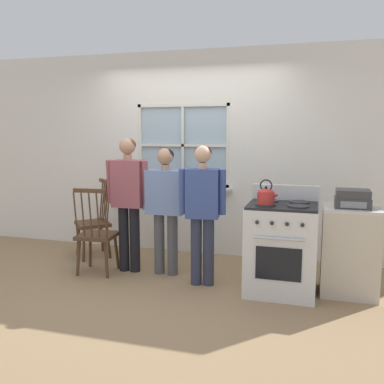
{
  "coord_description": "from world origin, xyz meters",
  "views": [
    {
      "loc": [
        1.62,
        -4.11,
        1.66
      ],
      "look_at": [
        0.31,
        0.28,
        1.0
      ],
      "focal_mm": 40.0,
      "sensor_mm": 36.0,
      "label": 1
    }
  ],
  "objects_px": {
    "side_counter": "(350,251)",
    "stereo": "(353,199)",
    "stove": "(281,247)",
    "potted_plant": "(196,181)",
    "handbag": "(111,192)",
    "kettle": "(266,196)",
    "person_elderly_left": "(128,193)",
    "chair_by_window": "(94,223)",
    "person_adult_right": "(203,204)",
    "person_teen_center": "(166,200)",
    "chair_near_wall": "(97,235)"
  },
  "relations": [
    {
      "from": "side_counter",
      "to": "stereo",
      "type": "height_order",
      "value": "stereo"
    },
    {
      "from": "stove",
      "to": "stereo",
      "type": "bearing_deg",
      "value": 11.43
    },
    {
      "from": "potted_plant",
      "to": "handbag",
      "type": "bearing_deg",
      "value": -162.84
    },
    {
      "from": "kettle",
      "to": "person_elderly_left",
      "type": "bearing_deg",
      "value": 169.64
    },
    {
      "from": "person_elderly_left",
      "to": "kettle",
      "type": "relative_size",
      "value": 6.37
    },
    {
      "from": "chair_by_window",
      "to": "person_adult_right",
      "type": "xyz_separation_m",
      "value": [
        1.64,
        -0.61,
        0.44
      ]
    },
    {
      "from": "person_teen_center",
      "to": "handbag",
      "type": "bearing_deg",
      "value": 152.54
    },
    {
      "from": "chair_by_window",
      "to": "handbag",
      "type": "distance_m",
      "value": 0.46
    },
    {
      "from": "person_teen_center",
      "to": "kettle",
      "type": "xyz_separation_m",
      "value": [
        1.17,
        -0.32,
        0.15
      ]
    },
    {
      "from": "stove",
      "to": "handbag",
      "type": "distance_m",
      "value": 2.45
    },
    {
      "from": "person_adult_right",
      "to": "stereo",
      "type": "height_order",
      "value": "person_adult_right"
    },
    {
      "from": "stove",
      "to": "kettle",
      "type": "relative_size",
      "value": 4.39
    },
    {
      "from": "kettle",
      "to": "person_teen_center",
      "type": "bearing_deg",
      "value": 164.87
    },
    {
      "from": "stove",
      "to": "handbag",
      "type": "xyz_separation_m",
      "value": [
        -2.31,
        0.74,
        0.38
      ]
    },
    {
      "from": "person_elderly_left",
      "to": "stove",
      "type": "bearing_deg",
      "value": -7.5
    },
    {
      "from": "person_adult_right",
      "to": "stereo",
      "type": "distance_m",
      "value": 1.52
    },
    {
      "from": "kettle",
      "to": "stereo",
      "type": "distance_m",
      "value": 0.87
    },
    {
      "from": "chair_near_wall",
      "to": "person_adult_right",
      "type": "distance_m",
      "value": 1.36
    },
    {
      "from": "handbag",
      "to": "potted_plant",
      "type": "bearing_deg",
      "value": 17.16
    },
    {
      "from": "person_elderly_left",
      "to": "stereo",
      "type": "distance_m",
      "value": 2.45
    },
    {
      "from": "chair_by_window",
      "to": "person_teen_center",
      "type": "height_order",
      "value": "person_teen_center"
    },
    {
      "from": "chair_near_wall",
      "to": "stereo",
      "type": "bearing_deg",
      "value": 177.61
    },
    {
      "from": "handbag",
      "to": "stereo",
      "type": "relative_size",
      "value": 0.9
    },
    {
      "from": "potted_plant",
      "to": "chair_by_window",
      "type": "bearing_deg",
      "value": -158.57
    },
    {
      "from": "kettle",
      "to": "potted_plant",
      "type": "bearing_deg",
      "value": 131.27
    },
    {
      "from": "chair_near_wall",
      "to": "potted_plant",
      "type": "height_order",
      "value": "potted_plant"
    },
    {
      "from": "person_adult_right",
      "to": "person_teen_center",
      "type": "bearing_deg",
      "value": 148.45
    },
    {
      "from": "side_counter",
      "to": "chair_by_window",
      "type": "bearing_deg",
      "value": 172.26
    },
    {
      "from": "person_adult_right",
      "to": "stereo",
      "type": "bearing_deg",
      "value": -1.79
    },
    {
      "from": "person_elderly_left",
      "to": "handbag",
      "type": "bearing_deg",
      "value": 130.05
    },
    {
      "from": "chair_by_window",
      "to": "person_teen_center",
      "type": "distance_m",
      "value": 1.29
    },
    {
      "from": "person_adult_right",
      "to": "stereo",
      "type": "xyz_separation_m",
      "value": [
        1.5,
        0.17,
        0.1
      ]
    },
    {
      "from": "kettle",
      "to": "handbag",
      "type": "bearing_deg",
      "value": 157.88
    },
    {
      "from": "stereo",
      "to": "side_counter",
      "type": "bearing_deg",
      "value": 90.0
    },
    {
      "from": "side_counter",
      "to": "chair_near_wall",
      "type": "bearing_deg",
      "value": -176.6
    },
    {
      "from": "chair_by_window",
      "to": "chair_near_wall",
      "type": "height_order",
      "value": "same"
    },
    {
      "from": "chair_by_window",
      "to": "chair_near_wall",
      "type": "relative_size",
      "value": 1.0
    },
    {
      "from": "person_elderly_left",
      "to": "stereo",
      "type": "relative_size",
      "value": 4.63
    },
    {
      "from": "chair_near_wall",
      "to": "stove",
      "type": "bearing_deg",
      "value": 174.89
    },
    {
      "from": "handbag",
      "to": "stereo",
      "type": "bearing_deg",
      "value": -11.53
    },
    {
      "from": "stove",
      "to": "chair_near_wall",
      "type": "bearing_deg",
      "value": -179.74
    },
    {
      "from": "kettle",
      "to": "potted_plant",
      "type": "relative_size",
      "value": 1.0
    },
    {
      "from": "handbag",
      "to": "kettle",
      "type": "bearing_deg",
      "value": -22.12
    },
    {
      "from": "stove",
      "to": "kettle",
      "type": "distance_m",
      "value": 0.59
    },
    {
      "from": "person_elderly_left",
      "to": "potted_plant",
      "type": "distance_m",
      "value": 1.07
    },
    {
      "from": "person_teen_center",
      "to": "handbag",
      "type": "height_order",
      "value": "person_teen_center"
    },
    {
      "from": "person_adult_right",
      "to": "stove",
      "type": "bearing_deg",
      "value": -6.01
    },
    {
      "from": "chair_near_wall",
      "to": "stereo",
      "type": "relative_size",
      "value": 3.0
    },
    {
      "from": "stove",
      "to": "side_counter",
      "type": "bearing_deg",
      "value": 13.13
    },
    {
      "from": "chair_by_window",
      "to": "side_counter",
      "type": "bearing_deg",
      "value": 39.49
    }
  ]
}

